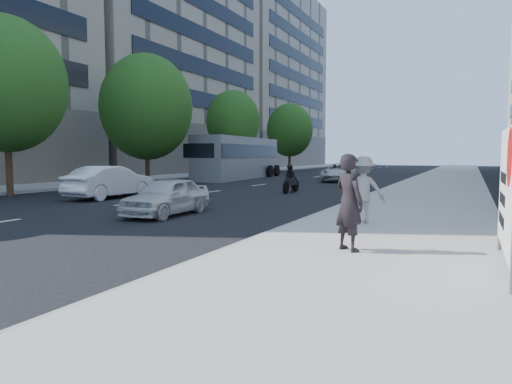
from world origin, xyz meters
The scene contains 17 objects.
ground centered at (0.00, 0.00, 0.00)m, with size 160.00×160.00×0.00m, color black.
near_sidewalk centered at (4.00, 20.00, 0.07)m, with size 5.00×120.00×0.15m, color #AFABA4.
far_sidewalk centered at (-16.75, 20.00, 0.07)m, with size 4.50×120.00×0.15m, color #AFABA4.
far_bldg_mid centered at (-30.00, 34.00, 17.00)m, with size 22.00×26.00×34.00m, color tan.
far_bldg_north centered at (-30.00, 62.00, 14.00)m, with size 22.00×28.00×28.00m, color tan.
tree_far_b centered at (-13.70, 8.00, 5.13)m, with size 5.40×5.40×8.24m.
tree_far_c centered at (-13.70, 18.00, 5.02)m, with size 6.00×6.00×8.47m.
tree_far_d centered at (-13.70, 30.00, 4.89)m, with size 4.80×4.80×7.65m.
tree_far_e centered at (-13.70, 44.00, 4.78)m, with size 5.40×5.40×7.89m.
jogger centered at (3.14, 5.69, 1.02)m, with size 1.12×0.64×1.74m, color gray.
pedestrian_woman centered at (3.65, 2.11, 1.05)m, with size 0.66×0.43×1.80m, color black.
protest_banner centered at (6.18, 1.84, 1.40)m, with size 0.08×3.06×2.20m.
white_sedan_near centered at (-3.09, 5.66, 0.61)m, with size 1.43×3.56×1.21m, color silver.
white_sedan_mid centered at (-8.86, 9.34, 0.72)m, with size 1.52×4.35×1.43m, color white.
white_sedan_far centered at (-2.89, 26.01, 0.65)m, with size 2.17×4.71×1.31m, color silver.
motorcycle centered at (-2.60, 15.39, 0.64)m, with size 0.71×2.04×1.42m.
bus centered at (-11.42, 26.69, 1.64)m, with size 3.40×12.21×3.30m.
Camera 1 is at (5.67, -6.20, 1.93)m, focal length 32.00 mm.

